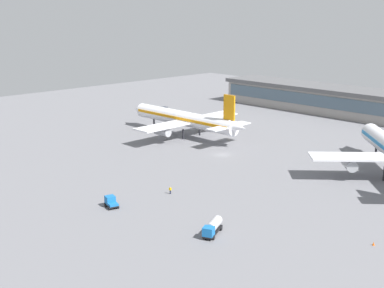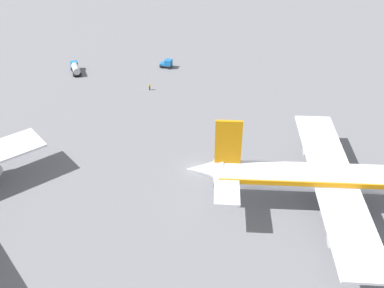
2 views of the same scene
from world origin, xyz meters
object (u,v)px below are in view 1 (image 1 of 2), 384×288
object	(u,v)px
baggage_tug	(111,202)
catering_truck	(161,111)
fuel_truck	(213,227)
safety_cone_near_gate	(374,244)
airplane_at_gate	(185,119)
ground_crew_worker	(170,190)

from	to	relation	value
baggage_tug	catering_truck	size ratio (longest dim) A/B	0.63
fuel_truck	catering_truck	bearing A→B (deg)	-150.93
safety_cone_near_gate	airplane_at_gate	bearing A→B (deg)	-21.61
catering_truck	safety_cone_near_gate	bearing A→B (deg)	66.40
catering_truck	fuel_truck	size ratio (longest dim) A/B	0.86
baggage_tug	catering_truck	distance (m)	97.65
baggage_tug	fuel_truck	xyz separation A→B (m)	(-24.04, -5.45, 0.23)
airplane_at_gate	catering_truck	distance (m)	35.49
baggage_tug	airplane_at_gate	bearing A→B (deg)	-43.70
baggage_tug	fuel_truck	world-z (taller)	fuel_truck
catering_truck	fuel_truck	distance (m)	112.12
ground_crew_worker	catering_truck	bearing A→B (deg)	3.77
airplane_at_gate	catering_truck	bearing A→B (deg)	-28.85
catering_truck	baggage_tug	bearing A→B (deg)	42.86
airplane_at_gate	ground_crew_worker	distance (m)	55.90
airplane_at_gate	baggage_tug	xyz separation A→B (m)	(-35.50, 54.84, -4.53)
fuel_truck	ground_crew_worker	xyz separation A→B (m)	(21.44, -8.78, -0.54)
catering_truck	fuel_truck	xyz separation A→B (m)	(-90.69, 65.92, -0.31)
airplane_at_gate	catering_truck	xyz separation A→B (m)	(31.15, -16.53, -3.99)
baggage_tug	safety_cone_near_gate	distance (m)	51.82
fuel_truck	safety_cone_near_gate	bearing A→B (deg)	101.52
airplane_at_gate	catering_truck	world-z (taller)	airplane_at_gate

